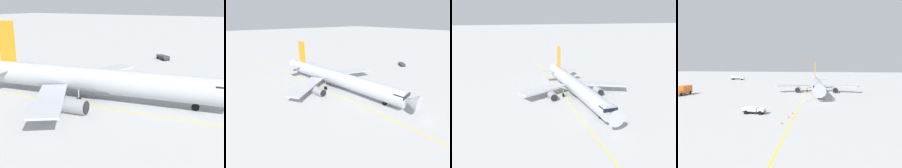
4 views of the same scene
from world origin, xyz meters
TOP-DOWN VIEW (x-y plane):
  - ground_plane at (0.00, 0.00)m, footprint 600.00×600.00m
  - airliner_main at (-4.23, -1.49)m, footprint 31.74×45.11m
  - baggage_truck_truck at (32.90, 0.60)m, footprint 4.25×4.44m
  - taxiway_centreline at (-7.02, -7.89)m, footprint 13.37×138.93m

SIDE VIEW (x-z plane):
  - ground_plane at x=0.00m, z-range 0.00..0.00m
  - taxiway_centreline at x=-7.02m, z-range 0.00..0.01m
  - baggage_truck_truck at x=32.90m, z-range 0.11..1.33m
  - airliner_main at x=-4.23m, z-range -3.12..8.87m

